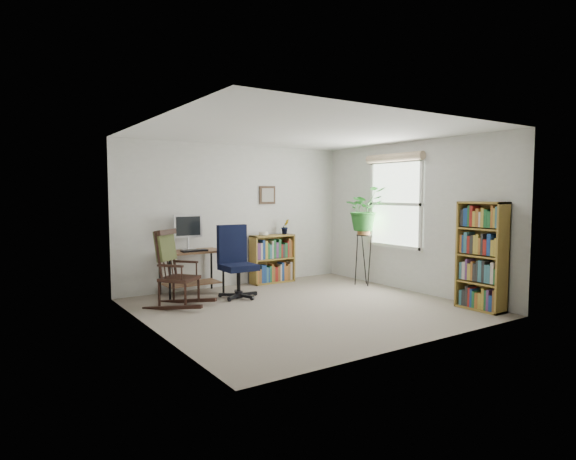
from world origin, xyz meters
TOP-DOWN VIEW (x-y plane):
  - floor at (0.00, 0.00)m, footprint 4.20×4.00m
  - ceiling at (0.00, 0.00)m, footprint 4.20×4.00m
  - wall_back at (0.00, 2.00)m, footprint 4.20×0.00m
  - wall_front at (0.00, -2.00)m, footprint 4.20×0.00m
  - wall_left at (-2.10, 0.00)m, footprint 0.00×4.00m
  - wall_right at (2.10, 0.00)m, footprint 0.00×4.00m
  - window at (2.06, 0.30)m, footprint 0.12×1.20m
  - desk at (-0.95, 1.70)m, footprint 0.95×0.52m
  - monitor at (-0.95, 1.84)m, footprint 0.46×0.16m
  - keyboard at (-0.95, 1.58)m, footprint 0.40×0.15m
  - office_chair at (-0.46, 1.05)m, footprint 0.63×0.63m
  - rocking_chair at (-1.42, 0.98)m, footprint 1.04×1.09m
  - low_bookshelf at (0.61, 1.82)m, footprint 0.80×0.27m
  - tall_bookshelf at (1.92, -1.43)m, footprint 0.27×0.64m
  - plant_stand at (1.80, 0.77)m, footprint 0.33×0.33m
  - spider_plant at (1.80, 0.77)m, footprint 1.69×1.88m
  - potted_plant_small at (0.89, 1.83)m, footprint 0.13×0.24m
  - framed_picture at (0.61, 1.97)m, footprint 0.32×0.04m

SIDE VIEW (x-z plane):
  - floor at x=0.00m, z-range 0.00..0.00m
  - desk at x=-0.95m, z-range 0.00..0.68m
  - low_bookshelf at x=0.61m, z-range 0.00..0.85m
  - plant_stand at x=1.80m, z-range 0.00..1.01m
  - rocking_chair at x=-1.42m, z-range 0.00..1.10m
  - office_chair at x=-0.46m, z-range 0.00..1.11m
  - keyboard at x=-0.95m, z-range 0.68..0.71m
  - tall_bookshelf at x=1.92m, z-range 0.00..1.47m
  - potted_plant_small at x=0.89m, z-range 0.85..0.96m
  - monitor at x=-0.95m, z-range 0.68..1.24m
  - wall_back at x=0.00m, z-range 0.00..2.40m
  - wall_front at x=0.00m, z-range 0.00..2.40m
  - wall_left at x=-2.10m, z-range 0.00..2.40m
  - wall_right at x=2.10m, z-range 0.00..2.40m
  - window at x=2.06m, z-range 0.65..2.15m
  - framed_picture at x=0.61m, z-range 1.39..1.71m
  - spider_plant at x=1.80m, z-range 0.94..2.40m
  - ceiling at x=0.00m, z-range 2.40..2.40m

